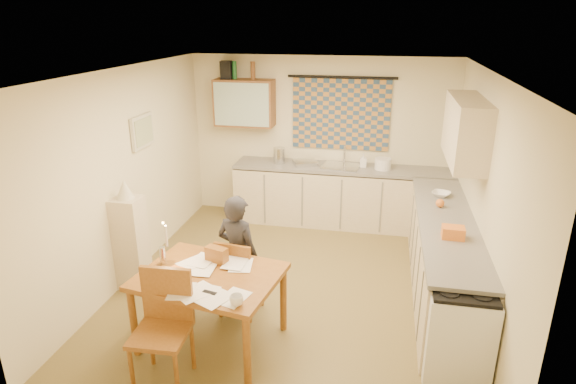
% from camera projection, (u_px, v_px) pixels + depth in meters
% --- Properties ---
extents(floor, '(4.00, 4.50, 0.02)m').
position_uv_depth(floor, '(293.00, 286.00, 5.76)').
color(floor, brown).
rests_on(floor, ground).
extents(ceiling, '(4.00, 4.50, 0.02)m').
position_uv_depth(ceiling, '(294.00, 70.00, 4.90)').
color(ceiling, white).
rests_on(ceiling, floor).
extents(wall_back, '(4.00, 0.02, 2.50)m').
position_uv_depth(wall_back, '(321.00, 139.00, 7.41)').
color(wall_back, beige).
rests_on(wall_back, floor).
extents(wall_front, '(4.00, 0.02, 2.50)m').
position_uv_depth(wall_front, '(230.00, 296.00, 3.25)').
color(wall_front, beige).
rests_on(wall_front, floor).
extents(wall_left, '(0.02, 4.50, 2.50)m').
position_uv_depth(wall_left, '(127.00, 176.00, 5.71)').
color(wall_left, beige).
rests_on(wall_left, floor).
extents(wall_right, '(0.02, 4.50, 2.50)m').
position_uv_depth(wall_right, '(484.00, 200.00, 4.96)').
color(wall_right, beige).
rests_on(wall_right, floor).
extents(window_blind, '(1.45, 0.03, 1.05)m').
position_uv_depth(window_blind, '(341.00, 115.00, 7.18)').
color(window_blind, navy).
rests_on(window_blind, wall_back).
extents(curtain_rod, '(1.60, 0.04, 0.04)m').
position_uv_depth(curtain_rod, '(342.00, 77.00, 6.98)').
color(curtain_rod, black).
rests_on(curtain_rod, wall_back).
extents(wall_cabinet, '(0.90, 0.34, 0.70)m').
position_uv_depth(wall_cabinet, '(245.00, 103.00, 7.27)').
color(wall_cabinet, brown).
rests_on(wall_cabinet, wall_back).
extents(wall_cabinet_glass, '(0.84, 0.02, 0.64)m').
position_uv_depth(wall_cabinet_glass, '(241.00, 105.00, 7.12)').
color(wall_cabinet_glass, '#99B2A5').
rests_on(wall_cabinet_glass, wall_back).
extents(upper_cabinet_right, '(0.34, 1.30, 0.70)m').
position_uv_depth(upper_cabinet_right, '(466.00, 130.00, 5.29)').
color(upper_cabinet_right, '#C3B18E').
rests_on(upper_cabinet_right, wall_right).
extents(framed_print, '(0.04, 0.50, 0.40)m').
position_uv_depth(framed_print, '(142.00, 131.00, 5.91)').
color(framed_print, beige).
rests_on(framed_print, wall_left).
extents(print_canvas, '(0.01, 0.42, 0.32)m').
position_uv_depth(print_canvas, '(144.00, 131.00, 5.91)').
color(print_canvas, beige).
rests_on(print_canvas, wall_left).
extents(counter_back, '(3.30, 0.62, 0.92)m').
position_uv_depth(counter_back, '(343.00, 196.00, 7.33)').
color(counter_back, '#C3B18E').
rests_on(counter_back, floor).
extents(counter_right, '(0.62, 2.95, 0.92)m').
position_uv_depth(counter_right, '(443.00, 258.00, 5.46)').
color(counter_right, '#C3B18E').
rests_on(counter_right, floor).
extents(stove, '(0.56, 0.56, 0.87)m').
position_uv_depth(stove, '(457.00, 330.00, 4.23)').
color(stove, white).
rests_on(stove, floor).
extents(sink, '(0.61, 0.52, 0.10)m').
position_uv_depth(sink, '(341.00, 169.00, 7.19)').
color(sink, silver).
rests_on(sink, counter_back).
extents(tap, '(0.04, 0.04, 0.28)m').
position_uv_depth(tap, '(345.00, 155.00, 7.29)').
color(tap, silver).
rests_on(tap, counter_back).
extents(dish_rack, '(0.44, 0.41, 0.06)m').
position_uv_depth(dish_rack, '(305.00, 163.00, 7.26)').
color(dish_rack, silver).
rests_on(dish_rack, counter_back).
extents(kettle, '(0.24, 0.24, 0.24)m').
position_uv_depth(kettle, '(279.00, 156.00, 7.31)').
color(kettle, silver).
rests_on(kettle, counter_back).
extents(mixing_bowl, '(0.29, 0.29, 0.16)m').
position_uv_depth(mixing_bowl, '(383.00, 164.00, 7.03)').
color(mixing_bowl, white).
rests_on(mixing_bowl, counter_back).
extents(soap_bottle, '(0.11, 0.11, 0.20)m').
position_uv_depth(soap_bottle, '(363.00, 160.00, 7.13)').
color(soap_bottle, white).
rests_on(soap_bottle, counter_back).
extents(bowl, '(0.37, 0.37, 0.05)m').
position_uv_depth(bowl, '(441.00, 194.00, 5.99)').
color(bowl, white).
rests_on(bowl, counter_right).
extents(orange_bag, '(0.22, 0.17, 0.12)m').
position_uv_depth(orange_bag, '(453.00, 232.00, 4.84)').
color(orange_bag, orange).
rests_on(orange_bag, counter_right).
extents(fruit_orange, '(0.10, 0.10, 0.10)m').
position_uv_depth(fruit_orange, '(440.00, 203.00, 5.63)').
color(fruit_orange, orange).
rests_on(fruit_orange, counter_right).
extents(speaker, '(0.19, 0.23, 0.26)m').
position_uv_depth(speaker, '(226.00, 70.00, 7.16)').
color(speaker, black).
rests_on(speaker, wall_cabinet).
extents(bottle_green, '(0.07, 0.07, 0.26)m').
position_uv_depth(bottle_green, '(234.00, 70.00, 7.13)').
color(bottle_green, '#195926').
rests_on(bottle_green, wall_cabinet).
extents(bottle_brown, '(0.08, 0.08, 0.26)m').
position_uv_depth(bottle_brown, '(253.00, 70.00, 7.08)').
color(bottle_brown, brown).
rests_on(bottle_brown, wall_cabinet).
extents(dining_table, '(1.42, 1.17, 0.75)m').
position_uv_depth(dining_table, '(211.00, 308.00, 4.64)').
color(dining_table, brown).
rests_on(dining_table, floor).
extents(chair_far, '(0.45, 0.45, 0.88)m').
position_uv_depth(chair_far, '(241.00, 289.00, 5.15)').
color(chair_far, brown).
rests_on(chair_far, floor).
extents(chair_near, '(0.48, 0.48, 1.01)m').
position_uv_depth(chair_near, '(163.00, 350.00, 4.16)').
color(chair_near, brown).
rests_on(chair_near, floor).
extents(person, '(0.68, 0.61, 1.34)m').
position_uv_depth(person, '(238.00, 256.00, 5.04)').
color(person, black).
rests_on(person, floor).
extents(shelf_stand, '(0.32, 0.30, 1.11)m').
position_uv_depth(shelf_stand, '(131.00, 243.00, 5.57)').
color(shelf_stand, '#C3B18E').
rests_on(shelf_stand, floor).
extents(lampshade, '(0.20, 0.20, 0.22)m').
position_uv_depth(lampshade, '(124.00, 189.00, 5.34)').
color(lampshade, beige).
rests_on(lampshade, shelf_stand).
extents(letter_rack, '(0.24, 0.16, 0.16)m').
position_uv_depth(letter_rack, '(217.00, 255.00, 4.71)').
color(letter_rack, brown).
rests_on(letter_rack, dining_table).
extents(mug, '(0.15, 0.15, 0.09)m').
position_uv_depth(mug, '(236.00, 300.00, 4.01)').
color(mug, white).
rests_on(mug, dining_table).
extents(magazine, '(0.31, 0.36, 0.03)m').
position_uv_depth(magazine, '(151.00, 278.00, 4.42)').
color(magazine, maroon).
rests_on(magazine, dining_table).
extents(book, '(0.30, 0.32, 0.02)m').
position_uv_depth(book, '(166.00, 270.00, 4.57)').
color(book, orange).
rests_on(book, dining_table).
extents(orange_box, '(0.14, 0.11, 0.04)m').
position_uv_depth(orange_box, '(167.00, 281.00, 4.35)').
color(orange_box, orange).
rests_on(orange_box, dining_table).
extents(eyeglasses, '(0.14, 0.07, 0.02)m').
position_uv_depth(eyeglasses, '(210.00, 293.00, 4.19)').
color(eyeglasses, black).
rests_on(eyeglasses, dining_table).
extents(candle_holder, '(0.08, 0.08, 0.18)m').
position_uv_depth(candle_holder, '(163.00, 255.00, 4.67)').
color(candle_holder, silver).
rests_on(candle_holder, dining_table).
extents(candle, '(0.03, 0.03, 0.22)m').
position_uv_depth(candle, '(166.00, 236.00, 4.62)').
color(candle, white).
rests_on(candle, dining_table).
extents(candle_flame, '(0.02, 0.02, 0.02)m').
position_uv_depth(candle_flame, '(163.00, 223.00, 4.61)').
color(candle_flame, '#FFCC66').
rests_on(candle_flame, dining_table).
extents(papers, '(0.88, 0.97, 0.02)m').
position_uv_depth(papers, '(208.00, 278.00, 4.43)').
color(papers, white).
rests_on(papers, dining_table).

